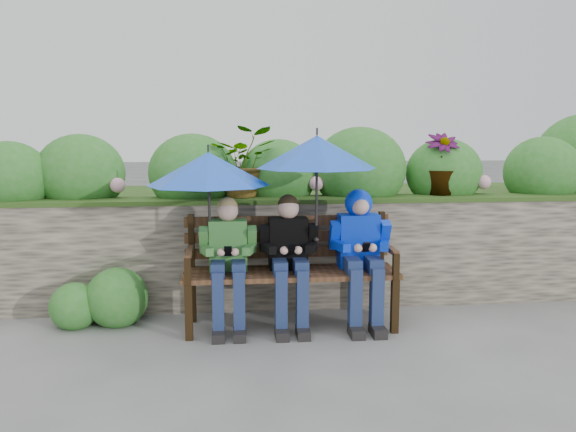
{
  "coord_description": "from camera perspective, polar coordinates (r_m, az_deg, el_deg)",
  "views": [
    {
      "loc": [
        -0.45,
        -4.43,
        1.61
      ],
      "look_at": [
        0.0,
        0.1,
        0.95
      ],
      "focal_mm": 35.0,
      "sensor_mm": 36.0,
      "label": 1
    }
  ],
  "objects": [
    {
      "name": "umbrella_right",
      "position": [
        4.6,
        2.95,
        6.5
      ],
      "size": [
        0.99,
        0.99,
        0.94
      ],
      "color": "blue",
      "rests_on": "ground"
    },
    {
      "name": "umbrella_left",
      "position": [
        4.58,
        -8.07,
        4.76
      ],
      "size": [
        1.0,
        1.0,
        0.83
      ],
      "color": "blue",
      "rests_on": "ground"
    },
    {
      "name": "boy_middle",
      "position": [
        4.66,
        0.12,
        -3.85
      ],
      "size": [
        0.48,
        0.56,
        1.12
      ],
      "color": "black",
      "rests_on": "ground"
    },
    {
      "name": "boy_right",
      "position": [
        4.76,
        7.37,
        -2.96
      ],
      "size": [
        0.51,
        0.61,
        1.15
      ],
      "color": "#000DCB",
      "rests_on": "ground"
    },
    {
      "name": "park_bench",
      "position": [
        4.77,
        0.18,
        -4.79
      ],
      "size": [
        1.78,
        0.52,
        0.94
      ],
      "color": "black",
      "rests_on": "ground"
    },
    {
      "name": "ground",
      "position": [
        4.74,
        0.12,
        -11.63
      ],
      "size": [
        60.0,
        60.0,
        0.0
      ],
      "primitive_type": "plane",
      "color": "#5B5B5B",
      "rests_on": "ground"
    },
    {
      "name": "boy_left",
      "position": [
        4.64,
        -6.09,
        -4.04
      ],
      "size": [
        0.47,
        0.54,
        1.1
      ],
      "color": "#468637",
      "rests_on": "ground"
    },
    {
      "name": "garden_backdrop",
      "position": [
        6.11,
        -1.38,
        -0.79
      ],
      "size": [
        8.0,
        2.86,
        1.88
      ],
      "color": "#48433B",
      "rests_on": "ground"
    }
  ]
}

